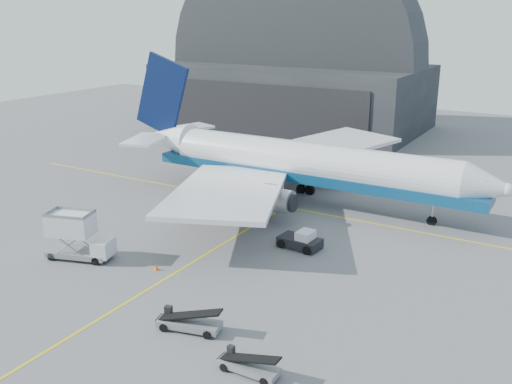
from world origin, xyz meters
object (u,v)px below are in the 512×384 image
Objects in this scene: catering_truck at (77,237)px; belt_loader_b at (248,365)px; pushback_tug at (301,241)px; airliner at (295,162)px; belt_loader_a at (189,322)px.

belt_loader_b is at bearing -34.73° from catering_truck.
pushback_tug is at bearing 106.45° from belt_loader_b.
airliner is 15.11m from pushback_tug.
pushback_tug is 0.84× the size of belt_loader_a.
pushback_tug is (16.62, 12.59, -1.45)m from catering_truck.
belt_loader_a reaches higher than pushback_tug.
pushback_tug is 17.45m from belt_loader_a.
catering_truck reaches higher than belt_loader_a.
airliner reaches higher than catering_truck.
catering_truck is 1.57× the size of pushback_tug.
belt_loader_a is at bearing -77.37° from airliner.
belt_loader_b is at bearing -32.82° from belt_loader_a.
airliner is 35.14m from belt_loader_b.
airliner is 31.17m from belt_loader_a.
belt_loader_b is at bearing -69.08° from pushback_tug.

